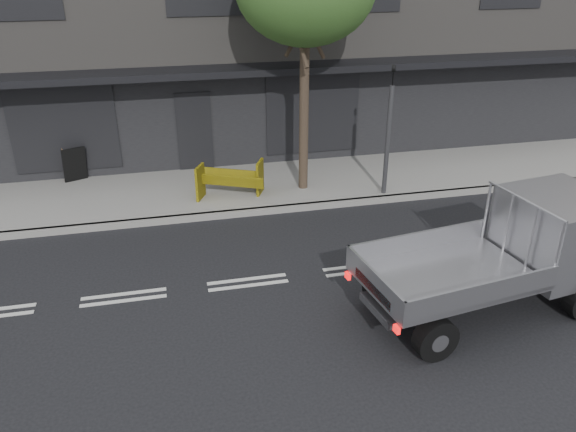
# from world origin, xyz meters

# --- Properties ---
(ground) EXTENTS (80.00, 80.00, 0.00)m
(ground) POSITION_xyz_m (0.00, 0.00, 0.00)
(ground) COLOR black
(ground) RESTS_ON ground
(sidewalk) EXTENTS (32.00, 3.20, 0.15)m
(sidewalk) POSITION_xyz_m (0.00, 4.70, 0.07)
(sidewalk) COLOR gray
(sidewalk) RESTS_ON ground
(kerb) EXTENTS (32.00, 0.20, 0.15)m
(kerb) POSITION_xyz_m (0.00, 3.10, 0.07)
(kerb) COLOR gray
(kerb) RESTS_ON ground
(building_main) EXTENTS (26.00, 10.00, 8.00)m
(building_main) POSITION_xyz_m (0.00, 11.30, 4.00)
(building_main) COLOR slate
(building_main) RESTS_ON ground
(traffic_light_pole) EXTENTS (0.12, 0.12, 3.50)m
(traffic_light_pole) POSITION_xyz_m (4.20, 3.35, 1.65)
(traffic_light_pole) COLOR #2D2D30
(traffic_light_pole) RESTS_ON ground
(flatbed_ute) EXTENTS (4.87, 2.52, 2.15)m
(flatbed_ute) POSITION_xyz_m (5.10, -1.69, 1.23)
(flatbed_ute) COLOR black
(flatbed_ute) RESTS_ON ground
(construction_barrier) EXTENTS (1.80, 1.31, 0.94)m
(construction_barrier) POSITION_xyz_m (0.21, 3.82, 0.62)
(construction_barrier) COLOR yellow
(construction_barrier) RESTS_ON sidewalk
(sandwich_board) EXTENTS (0.74, 0.64, 1.00)m
(sandwich_board) POSITION_xyz_m (-3.84, 6.00, 0.65)
(sandwich_board) COLOR black
(sandwich_board) RESTS_ON sidewalk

